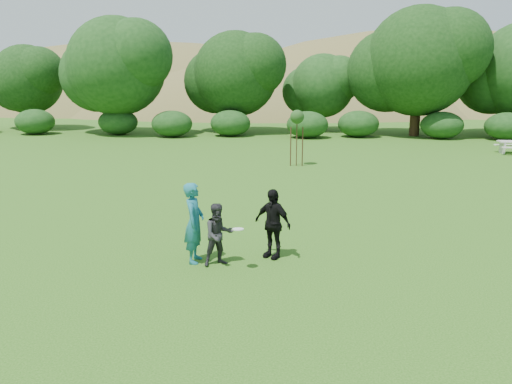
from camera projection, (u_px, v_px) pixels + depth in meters
ground at (245, 263)px, 12.28m from camera, size 120.00×120.00×0.00m
player_teal at (194, 223)px, 12.17m from camera, size 0.48×0.73×2.00m
player_grey at (219, 235)px, 11.99m from camera, size 0.93×0.87×1.54m
player_black at (272, 223)px, 12.49m from camera, size 1.11×0.91×1.78m
frisbee at (238, 229)px, 11.56m from camera, size 0.27×0.27×0.05m
sapling at (297, 118)px, 25.04m from camera, size 0.70×0.70×2.85m
hillside at (289, 180)px, 81.44m from camera, size 150.00×72.00×52.00m
tree_row at (327, 71)px, 38.72m from camera, size 53.92×10.38×9.62m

